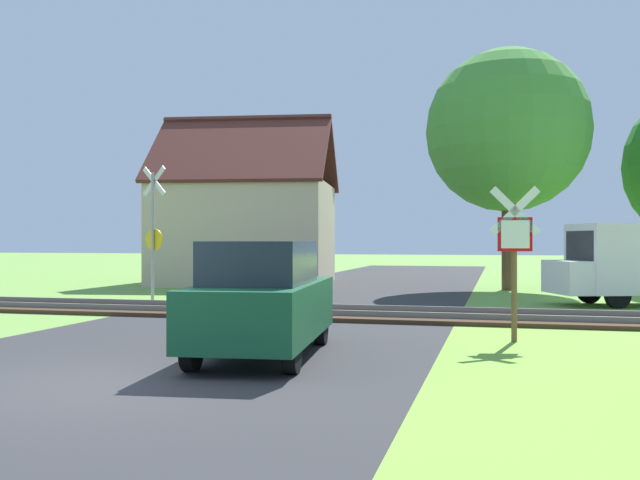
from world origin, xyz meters
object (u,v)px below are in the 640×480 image
at_px(parked_car, 263,299).
at_px(crossing_sign_far, 153,228).
at_px(tree_right, 508,131).
at_px(stop_sign_near, 515,250).
at_px(house, 247,229).

bearing_deg(parked_car, crossing_sign_far, 120.45).
distance_m(crossing_sign_far, tree_right, 13.10).
distance_m(crossing_sign_far, parked_car, 10.61).
xyz_separation_m(stop_sign_near, parked_car, (-3.78, -2.59, -0.74)).
xyz_separation_m(crossing_sign_far, parked_car, (6.24, -8.49, -1.26)).
relative_size(crossing_sign_far, parked_car, 0.95).
height_order(stop_sign_near, tree_right, tree_right).
relative_size(stop_sign_near, tree_right, 0.32).
xyz_separation_m(stop_sign_near, house, (-10.44, 14.95, 0.62)).
height_order(tree_right, parked_car, tree_right).
bearing_deg(tree_right, crossing_sign_far, -142.89).
xyz_separation_m(house, parked_car, (6.65, -17.54, -1.36)).
xyz_separation_m(stop_sign_near, tree_right, (0.02, 13.50, 4.10)).
distance_m(stop_sign_near, parked_car, 4.64).
height_order(house, tree_right, tree_right).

